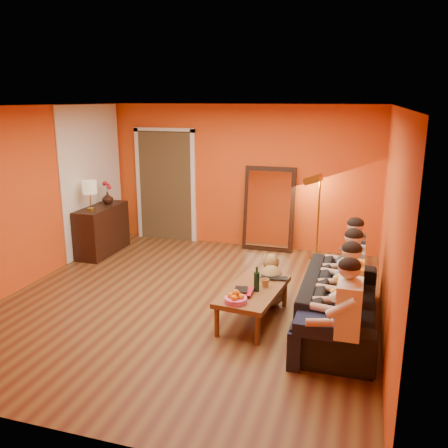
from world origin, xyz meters
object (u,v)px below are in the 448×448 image
(wine_bottle, at_px, (257,279))
(vase, at_px, (108,198))
(dog, at_px, (271,279))
(mirror_frame, at_px, (269,209))
(coffee_table, at_px, (253,305))
(person_far_right, at_px, (354,263))
(table_lamp, at_px, (90,196))
(person_far_left, at_px, (348,318))
(sideboard, at_px, (102,230))
(person_mid_right, at_px, (353,278))
(tumbler, at_px, (265,283))
(laptop, at_px, (273,279))
(floor_lamp, at_px, (318,218))
(person_mid_left, at_px, (351,296))
(sofa, at_px, (339,302))

(wine_bottle, xyz_separation_m, vase, (-3.26, 2.14, 0.38))
(dog, distance_m, wine_bottle, 0.68)
(mirror_frame, xyz_separation_m, coffee_table, (0.42, -2.92, -0.55))
(person_far_right, xyz_separation_m, vase, (-4.37, 1.31, 0.34))
(table_lamp, relative_size, person_far_left, 0.42)
(sideboard, bearing_deg, vase, 90.00)
(table_lamp, distance_m, person_mid_right, 4.59)
(dog, xyz_separation_m, person_mid_right, (1.06, -0.36, 0.27))
(tumbler, bearing_deg, table_lamp, 156.95)
(person_mid_right, bearing_deg, wine_bottle, -166.20)
(wine_bottle, height_order, laptop, wine_bottle)
(sideboard, xyz_separation_m, tumbler, (3.33, -1.72, 0.04))
(laptop, bearing_deg, sideboard, 153.11)
(person_far_right, bearing_deg, floor_lamp, 109.74)
(mirror_frame, distance_m, floor_lamp, 0.96)
(person_mid_left, height_order, wine_bottle, person_mid_left)
(coffee_table, height_order, person_far_left, person_far_left)
(coffee_table, relative_size, dog, 1.79)
(table_lamp, relative_size, dog, 0.75)
(vase, bearing_deg, laptop, -27.13)
(sideboard, distance_m, person_mid_left, 4.88)
(sofa, height_order, person_far_right, person_far_right)
(person_mid_left, xyz_separation_m, tumbler, (-1.04, 0.45, -0.14))
(tumbler, bearing_deg, wine_bottle, -112.38)
(sofa, relative_size, person_mid_left, 1.81)
(mirror_frame, height_order, wine_bottle, mirror_frame)
(mirror_frame, distance_m, sofa, 3.18)
(person_mid_left, bearing_deg, person_far_right, 90.00)
(coffee_table, height_order, vase, vase)
(dog, distance_m, vase, 3.69)
(wine_bottle, bearing_deg, person_mid_right, 13.80)
(sideboard, bearing_deg, floor_lamp, 12.00)
(mirror_frame, relative_size, person_far_left, 1.25)
(coffee_table, height_order, dog, dog)
(person_mid_right, height_order, laptop, person_mid_right)
(coffee_table, height_order, tumbler, tumbler)
(mirror_frame, height_order, sofa, mirror_frame)
(floor_lamp, distance_m, person_far_right, 1.97)
(mirror_frame, height_order, coffee_table, mirror_frame)
(floor_lamp, bearing_deg, laptop, -84.16)
(mirror_frame, bearing_deg, person_far_left, -67.39)
(vase, bearing_deg, person_far_right, -16.73)
(coffee_table, xyz_separation_m, person_mid_right, (1.16, 0.22, 0.40))
(sideboard, xyz_separation_m, coffee_table, (3.21, -1.84, -0.21))
(sideboard, distance_m, sofa, 4.57)
(coffee_table, bearing_deg, mirror_frame, 104.30)
(table_lamp, distance_m, person_far_right, 4.46)
(laptop, bearing_deg, person_far_left, -54.55)
(person_mid_right, distance_m, laptop, 1.01)
(coffee_table, distance_m, tumbler, 0.31)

